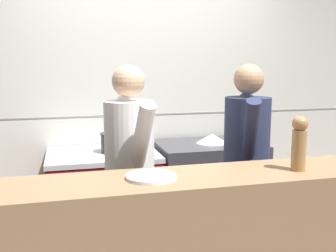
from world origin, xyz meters
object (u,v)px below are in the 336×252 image
at_px(plated_dish_main, 151,177).
at_px(chef_sous, 246,163).
at_px(oven_range, 104,202).
at_px(chef_head_cook, 130,173).
at_px(mixing_bowl_steel, 212,138).
at_px(pepper_mill, 299,142).
at_px(stock_pot, 115,142).

height_order(plated_dish_main, chef_sous, chef_sous).
bearing_deg(oven_range, chef_head_cook, -81.59).
relative_size(mixing_bowl_steel, plated_dish_main, 1.09).
bearing_deg(pepper_mill, stock_pot, 121.34).
bearing_deg(stock_pot, pepper_mill, -58.66).
height_order(oven_range, chef_sous, chef_sous).
distance_m(stock_pot, plated_dish_main, 1.35).
distance_m(stock_pot, chef_sous, 1.13).
height_order(stock_pot, chef_head_cook, chef_head_cook).
height_order(oven_range, stock_pot, stock_pot).
bearing_deg(chef_head_cook, stock_pot, 77.89).
distance_m(oven_range, chef_head_cook, 0.90).
bearing_deg(chef_sous, pepper_mill, -72.41).
relative_size(plated_dish_main, chef_sous, 0.16).
relative_size(stock_pot, mixing_bowl_steel, 0.86).
bearing_deg(oven_range, plated_dish_main, -84.52).
xyz_separation_m(oven_range, plated_dish_main, (0.13, -1.36, 0.60)).
bearing_deg(chef_sous, plated_dish_main, -124.03).
xyz_separation_m(plated_dish_main, chef_head_cook, (-0.02, 0.60, -0.14)).
height_order(stock_pot, plated_dish_main, plated_dish_main).
xyz_separation_m(stock_pot, mixing_bowl_steel, (0.89, 0.01, -0.01)).
xyz_separation_m(stock_pot, pepper_mill, (0.86, -1.40, 0.23)).
height_order(mixing_bowl_steel, plated_dish_main, plated_dish_main).
distance_m(stock_pot, chef_head_cook, 0.75).
height_order(plated_dish_main, chef_head_cook, chef_head_cook).
bearing_deg(mixing_bowl_steel, stock_pot, -179.50).
height_order(pepper_mill, chef_head_cook, chef_head_cook).
distance_m(stock_pot, mixing_bowl_steel, 0.89).
bearing_deg(chef_head_cook, plated_dish_main, -100.94).
bearing_deg(mixing_bowl_steel, chef_head_cook, -139.19).
bearing_deg(plated_dish_main, stock_pot, 91.08).
relative_size(stock_pot, chef_sous, 0.15).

